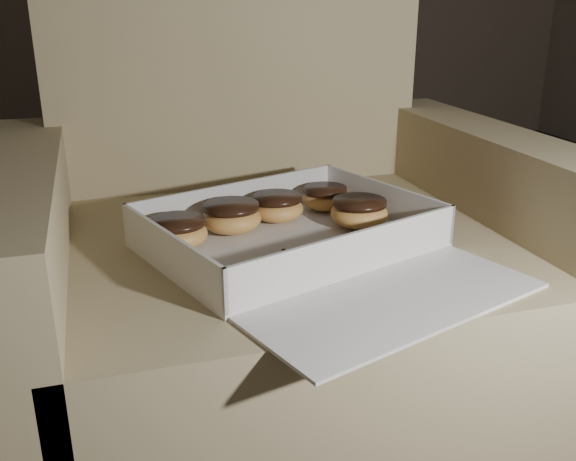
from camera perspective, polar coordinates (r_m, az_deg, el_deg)
The scene contains 12 objects.
floor at distance 1.65m, azimuth 12.69°, elevation -10.61°, with size 4.50×4.50×0.00m, color black.
armchair at distance 1.22m, azimuth -1.29°, elevation -5.02°, with size 0.96×0.81×1.00m.
bakery_box at distance 1.01m, azimuth 1.67°, elevation -1.42°, with size 0.56×0.61×0.07m.
donut_a at distance 1.03m, azimuth -9.81°, elevation -0.16°, with size 0.10×0.10×0.05m.
donut_b at distance 1.08m, azimuth -5.04°, elevation 1.23°, with size 0.10×0.10×0.05m.
donut_c at distance 1.13m, azimuth -0.98°, elevation 2.11°, with size 0.09×0.09×0.05m.
donut_d at distance 1.19m, azimuth 3.32°, elevation 2.96°, with size 0.09×0.09×0.04m.
donut_e at distance 1.11m, azimuth 6.35°, elevation 1.64°, with size 0.10×0.10×0.05m.
crumb_a at distance 0.99m, azimuth 7.02°, elevation -2.14°, with size 0.01×0.01×0.00m, color black.
crumb_b at distance 0.91m, azimuth -0.61°, elevation -4.06°, with size 0.01×0.01×0.00m, color black.
crumb_c at distance 0.88m, azimuth -2.51°, elevation -5.01°, with size 0.01×0.01×0.00m, color black.
crumb_d at distance 1.00m, azimuth -0.39°, elevation -1.73°, with size 0.01×0.01×0.00m, color black.
Camera 1 is at (-0.74, -1.22, 0.84)m, focal length 40.00 mm.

